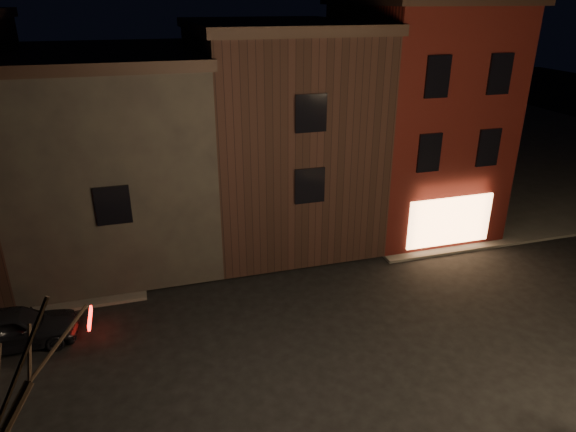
# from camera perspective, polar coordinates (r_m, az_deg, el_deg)

# --- Properties ---
(ground) EXTENTS (120.00, 120.00, 0.00)m
(ground) POSITION_cam_1_polar(r_m,az_deg,el_deg) (16.67, 3.38, -15.52)
(ground) COLOR black
(ground) RESTS_ON ground
(sidewalk_far_right) EXTENTS (30.00, 30.00, 0.12)m
(sidewalk_far_right) POSITION_cam_1_polar(r_m,az_deg,el_deg) (41.82, 20.38, 7.28)
(sidewalk_far_right) COLOR #2D2B28
(sidewalk_far_right) RESTS_ON ground
(corner_building) EXTENTS (6.50, 8.50, 10.50)m
(corner_building) POSITION_cam_1_polar(r_m,az_deg,el_deg) (25.57, 13.67, 11.15)
(corner_building) COLOR #430E0B
(corner_building) RESTS_ON ground
(row_building_a) EXTENTS (7.30, 10.30, 9.40)m
(row_building_a) POSITION_cam_1_polar(r_m,az_deg,el_deg) (24.16, -1.43, 9.74)
(row_building_a) COLOR black
(row_building_a) RESTS_ON ground
(row_building_b) EXTENTS (7.80, 10.30, 8.40)m
(row_building_b) POSITION_cam_1_polar(r_m,az_deg,el_deg) (23.53, -18.85, 6.89)
(row_building_b) COLOR black
(row_building_b) RESTS_ON ground
(parked_car_a) EXTENTS (3.91, 1.62, 1.32)m
(parked_car_a) POSITION_cam_1_polar(r_m,az_deg,el_deg) (18.95, -28.24, -10.91)
(parked_car_a) COLOR black
(parked_car_a) RESTS_ON ground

